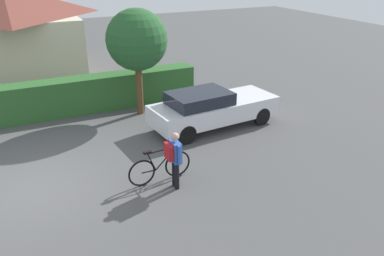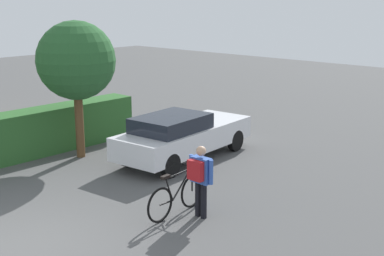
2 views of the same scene
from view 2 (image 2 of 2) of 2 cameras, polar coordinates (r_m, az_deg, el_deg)
ground_plane at (r=10.53m, az=-18.38°, el=-12.45°), size 60.00×60.00×0.00m
parked_car_near at (r=15.11m, az=-1.07°, el=-0.74°), size 4.68×2.05×1.37m
bicycle at (r=11.41m, az=-1.67°, el=-7.35°), size 1.81×0.50×1.00m
person_rider at (r=11.07m, az=0.86°, el=-5.11°), size 0.35×0.64×1.57m
tree_kerbside at (r=15.32m, az=-12.38°, el=7.06°), size 2.23×2.23×3.94m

